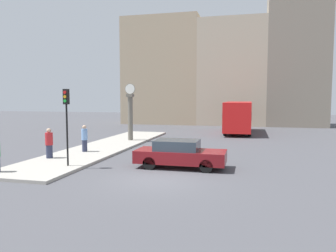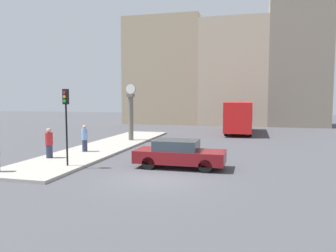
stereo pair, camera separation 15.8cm
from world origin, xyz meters
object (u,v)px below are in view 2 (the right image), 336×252
object	(u,v)px
traffic_light_near	(66,111)
pedestrian_red_top	(49,143)
street_clock	(131,114)
bus_distant	(239,116)
sedan_car	(179,154)
pedestrian_blue_stripe	(85,138)

from	to	relation	value
traffic_light_near	pedestrian_red_top	world-z (taller)	traffic_light_near
street_clock	pedestrian_red_top	world-z (taller)	street_clock
bus_distant	street_clock	distance (m)	12.06
sedan_car	bus_distant	distance (m)	17.66
traffic_light_near	pedestrian_blue_stripe	size ratio (longest dim) A/B	2.28
sedan_car	bus_distant	xyz separation A→B (m)	(2.31, 17.47, 1.05)
pedestrian_red_top	sedan_car	bearing A→B (deg)	-0.55
traffic_light_near	street_clock	distance (m)	10.27
street_clock	sedan_car	bearing A→B (deg)	-55.68
sedan_car	bus_distant	world-z (taller)	bus_distant
street_clock	pedestrian_red_top	size ratio (longest dim) A/B	2.67
traffic_light_near	street_clock	size ratio (longest dim) A/B	0.85
sedan_car	street_clock	bearing A→B (deg)	124.32
street_clock	pedestrian_red_top	xyz separation A→B (m)	(-1.67, -8.59, -1.30)
bus_distant	pedestrian_blue_stripe	xyz separation A→B (m)	(-9.04, -14.89, -0.78)
bus_distant	pedestrian_red_top	size ratio (longest dim) A/B	5.04
traffic_light_near	pedestrian_red_top	size ratio (longest dim) A/B	2.27
street_clock	pedestrian_blue_stripe	size ratio (longest dim) A/B	2.68
pedestrian_blue_stripe	pedestrian_red_top	bearing A→B (deg)	-108.82
sedan_car	street_clock	world-z (taller)	street_clock
bus_distant	traffic_light_near	size ratio (longest dim) A/B	2.23
sedan_car	pedestrian_red_top	bearing A→B (deg)	179.45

